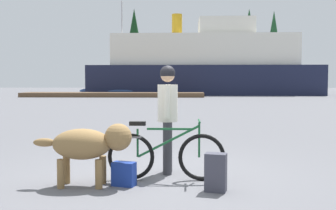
{
  "coord_description": "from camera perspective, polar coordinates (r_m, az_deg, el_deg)",
  "views": [
    {
      "loc": [
        0.54,
        -6.35,
        1.49
      ],
      "look_at": [
        0.25,
        0.31,
        1.09
      ],
      "focal_mm": 44.1,
      "sensor_mm": 36.0,
      "label": 1
    }
  ],
  "objects": [
    {
      "name": "sailboat_moored",
      "position": [
        42.18,
        -6.34,
        2.02
      ],
      "size": [
        8.81,
        2.47,
        9.49
      ],
      "color": "navy",
      "rests_on": "ground_plane"
    },
    {
      "name": "pine_tree_far_right",
      "position": [
        60.0,
        14.39,
        8.16
      ],
      "size": [
        3.05,
        3.05,
        11.2
      ],
      "color": "#4C331E",
      "rests_on": "ground_plane"
    },
    {
      "name": "person_cyclist",
      "position": [
        6.57,
        -0.05,
        -0.48
      ],
      "size": [
        0.32,
        0.53,
        1.73
      ],
      "color": "#333338",
      "rests_on": "ground_plane"
    },
    {
      "name": "bicycle",
      "position": [
        6.17,
        -0.38,
        -6.92
      ],
      "size": [
        1.76,
        0.44,
        0.9
      ],
      "color": "black",
      "rests_on": "ground_plane"
    },
    {
      "name": "dog",
      "position": [
        5.91,
        -10.86,
        -5.36
      ],
      "size": [
        1.4,
        0.51,
        0.89
      ],
      "color": "olive",
      "rests_on": "ground_plane"
    },
    {
      "name": "ferry_boat",
      "position": [
        44.93,
        5.02,
        5.34
      ],
      "size": [
        23.71,
        8.75,
        8.63
      ],
      "color": "#191E38",
      "rests_on": "ground_plane"
    },
    {
      "name": "backpack",
      "position": [
        5.63,
        6.62,
        -9.23
      ],
      "size": [
        0.32,
        0.26,
        0.52
      ],
      "primitive_type": "cube",
      "rotation": [
        0.0,
        0.0,
        -0.23
      ],
      "color": "#3F3F4C",
      "rests_on": "ground_plane"
    },
    {
      "name": "handbag_pannier",
      "position": [
        5.94,
        -6.11,
        -9.46
      ],
      "size": [
        0.36,
        0.26,
        0.34
      ],
      "primitive_type": "cube",
      "rotation": [
        0.0,
        0.0,
        -0.27
      ],
      "color": "navy",
      "rests_on": "ground_plane"
    },
    {
      "name": "ground_plane",
      "position": [
        6.54,
        -2.33,
        -9.75
      ],
      "size": [
        160.0,
        160.0,
        0.0
      ],
      "primitive_type": "plane",
      "color": "slate"
    },
    {
      "name": "dock_pier",
      "position": [
        38.12,
        -7.58,
        1.43
      ],
      "size": [
        16.54,
        3.0,
        0.4
      ],
      "primitive_type": "cube",
      "color": "brown",
      "rests_on": "ground_plane"
    },
    {
      "name": "pine_tree_far_left",
      "position": [
        61.08,
        -4.69,
        8.53
      ],
      "size": [
        3.66,
        3.66,
        11.98
      ],
      "color": "#4C331E",
      "rests_on": "ground_plane"
    },
    {
      "name": "pine_tree_center",
      "position": [
        61.73,
        4.16,
        6.96
      ],
      "size": [
        3.84,
        3.84,
        8.4
      ],
      "color": "#4C331E",
      "rests_on": "ground_plane"
    },
    {
      "name": "pine_tree_mid_back",
      "position": [
        68.86,
        11.13,
        8.9
      ],
      "size": [
        3.85,
        3.85,
        13.08
      ],
      "color": "#4C331E",
      "rests_on": "ground_plane"
    }
  ]
}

